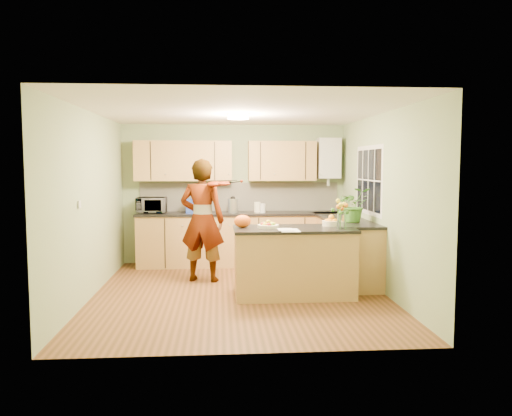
{
  "coord_description": "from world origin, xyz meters",
  "views": [
    {
      "loc": [
        -0.27,
        -6.83,
        1.79
      ],
      "look_at": [
        0.27,
        0.5,
        1.15
      ],
      "focal_mm": 35.0,
      "sensor_mm": 36.0,
      "label": 1
    }
  ],
  "objects": [
    {
      "name": "orange_bag",
      "position": [
        0.04,
        -0.12,
        1.02
      ],
      "size": [
        0.28,
        0.26,
        0.17
      ],
      "primitive_type": "ellipsoid",
      "rotation": [
        0.0,
        0.0,
        0.34
      ],
      "color": "#FB5F14",
      "rests_on": "peninsula_island"
    },
    {
      "name": "peninsula_island",
      "position": [
        0.73,
        -0.17,
        0.47
      ],
      "size": [
        1.63,
        0.83,
        0.93
      ],
      "color": "#A87843",
      "rests_on": "floor"
    },
    {
      "name": "blue_box",
      "position": [
        -0.69,
        1.92,
        1.06
      ],
      "size": [
        0.31,
        0.23,
        0.25
      ],
      "primitive_type": "cube",
      "rotation": [
        0.0,
        0.0,
        0.0
      ],
      "color": "navy",
      "rests_on": "back_counter"
    },
    {
      "name": "wall_right",
      "position": [
        2.0,
        0.0,
        1.25
      ],
      "size": [
        0.02,
        4.5,
        2.5
      ],
      "primitive_type": "cube",
      "color": "#8FA475",
      "rests_on": "floor"
    },
    {
      "name": "light_switch",
      "position": [
        -1.99,
        -0.6,
        1.3
      ],
      "size": [
        0.02,
        0.09,
        0.09
      ],
      "primitive_type": "cube",
      "color": "silver",
      "rests_on": "wall_left"
    },
    {
      "name": "jar_white",
      "position": [
        0.49,
        1.9,
        1.02
      ],
      "size": [
        0.13,
        0.13,
        0.16
      ],
      "primitive_type": "cylinder",
      "rotation": [
        0.0,
        0.0,
        -0.39
      ],
      "color": "silver",
      "rests_on": "back_counter"
    },
    {
      "name": "wall_back",
      "position": [
        0.0,
        2.25,
        1.25
      ],
      "size": [
        4.0,
        0.02,
        2.5
      ],
      "primitive_type": "cube",
      "color": "#8FA475",
      "rests_on": "floor"
    },
    {
      "name": "violin",
      "position": [
        -0.33,
        0.55,
        1.5
      ],
      "size": [
        0.67,
        0.58,
        0.17
      ],
      "primitive_type": null,
      "rotation": [
        0.17,
        0.0,
        -0.61
      ],
      "color": "#490A04",
      "rests_on": "violinist"
    },
    {
      "name": "jar_cream",
      "position": [
        0.4,
        1.98,
        1.03
      ],
      "size": [
        0.15,
        0.15,
        0.18
      ],
      "primitive_type": "cylinder",
      "rotation": [
        0.0,
        0.0,
        0.31
      ],
      "color": "#F1E7C1",
      "rests_on": "back_counter"
    },
    {
      "name": "kettle",
      "position": [
        -0.03,
        1.96,
        1.08
      ],
      "size": [
        0.18,
        0.18,
        0.33
      ],
      "rotation": [
        0.0,
        0.0,
        -0.42
      ],
      "color": "silver",
      "rests_on": "back_counter"
    },
    {
      "name": "floor",
      "position": [
        0.0,
        0.0,
        0.0
      ],
      "size": [
        4.5,
        4.5,
        0.0
      ],
      "primitive_type": "plane",
      "color": "#523417",
      "rests_on": "ground"
    },
    {
      "name": "wall_left",
      "position": [
        -2.0,
        0.0,
        1.25
      ],
      "size": [
        0.02,
        4.5,
        2.5
      ],
      "primitive_type": "cube",
      "color": "#8FA475",
      "rests_on": "floor"
    },
    {
      "name": "wall_front",
      "position": [
        0.0,
        -2.25,
        1.25
      ],
      "size": [
        4.0,
        0.02,
        2.5
      ],
      "primitive_type": "cube",
      "color": "#8FA475",
      "rests_on": "floor"
    },
    {
      "name": "window_right",
      "position": [
        1.99,
        0.6,
        1.55
      ],
      "size": [
        0.01,
        1.3,
        1.05
      ],
      "color": "silver",
      "rests_on": "wall_right"
    },
    {
      "name": "ceiling",
      "position": [
        0.0,
        0.0,
        2.5
      ],
      "size": [
        4.0,
        4.5,
        0.02
      ],
      "primitive_type": "cube",
      "color": "white",
      "rests_on": "wall_back"
    },
    {
      "name": "splashback",
      "position": [
        0.1,
        2.23,
        1.2
      ],
      "size": [
        3.6,
        0.02,
        0.52
      ],
      "primitive_type": "cube",
      "color": "beige",
      "rests_on": "back_counter"
    },
    {
      "name": "microwave",
      "position": [
        -1.46,
        1.98,
        1.08
      ],
      "size": [
        0.51,
        0.36,
        0.27
      ],
      "primitive_type": "imported",
      "rotation": [
        0.0,
        0.0,
        -0.05
      ],
      "color": "silver",
      "rests_on": "back_counter"
    },
    {
      "name": "back_counter",
      "position": [
        0.1,
        1.95,
        0.47
      ],
      "size": [
        3.64,
        0.62,
        0.94
      ],
      "color": "#A87843",
      "rests_on": "floor"
    },
    {
      "name": "upper_cabinets",
      "position": [
        -0.18,
        2.08,
        1.85
      ],
      "size": [
        3.2,
        0.34,
        0.7
      ],
      "color": "#A87843",
      "rests_on": "wall_back"
    },
    {
      "name": "right_counter",
      "position": [
        1.7,
        0.85,
        0.47
      ],
      "size": [
        0.62,
        2.24,
        0.94
      ],
      "color": "#A87843",
      "rests_on": "floor"
    },
    {
      "name": "fruit_dish",
      "position": [
        0.38,
        -0.17,
        0.98
      ],
      "size": [
        0.29,
        0.29,
        0.1
      ],
      "color": "#F1E7C1",
      "rests_on": "peninsula_island"
    },
    {
      "name": "ceiling_lamp",
      "position": [
        0.0,
        0.3,
        2.46
      ],
      "size": [
        0.3,
        0.3,
        0.07
      ],
      "color": "#FFEABF",
      "rests_on": "ceiling"
    },
    {
      "name": "papers",
      "position": [
        0.63,
        -0.47,
        0.94
      ],
      "size": [
        0.24,
        0.33,
        0.01
      ],
      "primitive_type": "cube",
      "color": "white",
      "rests_on": "peninsula_island"
    },
    {
      "name": "orange_bowl",
      "position": [
        1.28,
        -0.02,
        1.0
      ],
      "size": [
        0.25,
        0.25,
        0.15
      ],
      "color": "#F1E7C1",
      "rests_on": "peninsula_island"
    },
    {
      "name": "violinist",
      "position": [
        -0.53,
        0.77,
        0.94
      ],
      "size": [
        0.77,
        0.6,
        1.88
      ],
      "primitive_type": "imported",
      "rotation": [
        0.0,
        0.0,
        2.9
      ],
      "color": "#DAAC85",
      "rests_on": "floor"
    },
    {
      "name": "flower_vase",
      "position": [
        1.33,
        -0.35,
        1.23
      ],
      "size": [
        0.24,
        0.24,
        0.45
      ],
      "rotation": [
        0.0,
        0.0,
        -0.28
      ],
      "color": "silver",
      "rests_on": "peninsula_island"
    },
    {
      "name": "boiler",
      "position": [
        1.7,
        2.09,
        1.9
      ],
      "size": [
        0.4,
        0.3,
        0.86
      ],
      "color": "silver",
      "rests_on": "wall_back"
    },
    {
      "name": "potted_plant",
      "position": [
        1.7,
        0.34,
        1.2
      ],
      "size": [
        0.47,
        0.41,
        0.51
      ],
      "primitive_type": "imported",
      "rotation": [
        0.0,
        0.0,
        0.02
      ],
      "color": "#3D7A28",
      "rests_on": "right_counter"
    }
  ]
}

